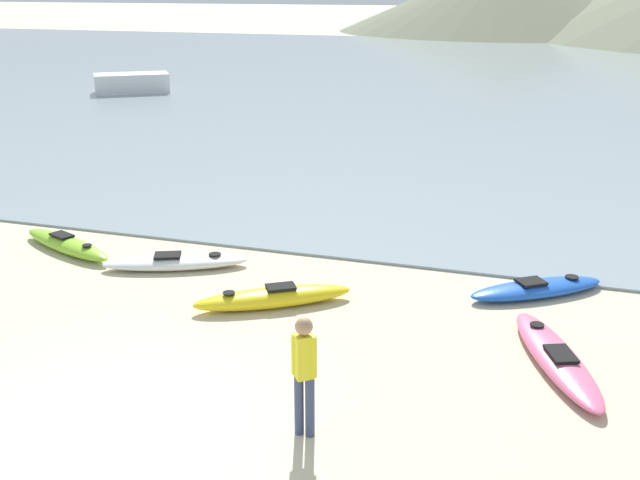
{
  "coord_description": "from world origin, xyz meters",
  "views": [
    {
      "loc": [
        5.4,
        -7.33,
        5.77
      ],
      "look_at": [
        0.69,
        7.23,
        0.5
      ],
      "focal_mm": 42.0,
      "sensor_mm": 36.0,
      "label": 1
    }
  ],
  "objects_px": {
    "person_near_foreground": "(304,369)",
    "kayak_on_sand_0": "(537,288)",
    "kayak_on_sand_6": "(556,357)",
    "moored_boat_0": "(132,83)",
    "kayak_on_sand_1": "(273,297)",
    "kayak_on_sand_2": "(66,244)",
    "kayak_on_sand_3": "(175,262)"
  },
  "relations": [
    {
      "from": "kayak_on_sand_6",
      "to": "person_near_foreground",
      "type": "distance_m",
      "value": 4.49
    },
    {
      "from": "kayak_on_sand_3",
      "to": "kayak_on_sand_1",
      "type": "bearing_deg",
      "value": -23.89
    },
    {
      "from": "kayak_on_sand_1",
      "to": "kayak_on_sand_2",
      "type": "bearing_deg",
      "value": 165.8
    },
    {
      "from": "kayak_on_sand_1",
      "to": "kayak_on_sand_3",
      "type": "xyz_separation_m",
      "value": [
        -2.7,
        1.2,
        -0.04
      ]
    },
    {
      "from": "kayak_on_sand_0",
      "to": "person_near_foreground",
      "type": "xyz_separation_m",
      "value": [
        -2.75,
        -5.89,
        0.85
      ]
    },
    {
      "from": "kayak_on_sand_1",
      "to": "kayak_on_sand_3",
      "type": "height_order",
      "value": "kayak_on_sand_1"
    },
    {
      "from": "kayak_on_sand_2",
      "to": "moored_boat_0",
      "type": "bearing_deg",
      "value": 118.04
    },
    {
      "from": "kayak_on_sand_0",
      "to": "kayak_on_sand_3",
      "type": "distance_m",
      "value": 7.45
    },
    {
      "from": "kayak_on_sand_0",
      "to": "moored_boat_0",
      "type": "relative_size",
      "value": 0.65
    },
    {
      "from": "kayak_on_sand_2",
      "to": "kayak_on_sand_6",
      "type": "relative_size",
      "value": 0.92
    },
    {
      "from": "kayak_on_sand_0",
      "to": "kayak_on_sand_1",
      "type": "distance_m",
      "value": 5.13
    },
    {
      "from": "person_near_foreground",
      "to": "kayak_on_sand_0",
      "type": "bearing_deg",
      "value": 64.95
    },
    {
      "from": "kayak_on_sand_0",
      "to": "kayak_on_sand_1",
      "type": "height_order",
      "value": "kayak_on_sand_1"
    },
    {
      "from": "kayak_on_sand_2",
      "to": "person_near_foreground",
      "type": "xyz_separation_m",
      "value": [
        7.52,
        -5.24,
        0.82
      ]
    },
    {
      "from": "kayak_on_sand_3",
      "to": "person_near_foreground",
      "type": "relative_size",
      "value": 1.8
    },
    {
      "from": "kayak_on_sand_3",
      "to": "person_near_foreground",
      "type": "bearing_deg",
      "value": -47.22
    },
    {
      "from": "kayak_on_sand_0",
      "to": "person_near_foreground",
      "type": "bearing_deg",
      "value": -115.05
    },
    {
      "from": "kayak_on_sand_6",
      "to": "moored_boat_0",
      "type": "xyz_separation_m",
      "value": [
        -22.9,
        25.08,
        0.44
      ]
    },
    {
      "from": "kayak_on_sand_3",
      "to": "kayak_on_sand_6",
      "type": "distance_m",
      "value": 8.07
    },
    {
      "from": "kayak_on_sand_2",
      "to": "kayak_on_sand_6",
      "type": "xyz_separation_m",
      "value": [
        10.7,
        -2.18,
        -0.03
      ]
    },
    {
      "from": "kayak_on_sand_6",
      "to": "kayak_on_sand_2",
      "type": "bearing_deg",
      "value": 168.5
    },
    {
      "from": "kayak_on_sand_2",
      "to": "kayak_on_sand_0",
      "type": "bearing_deg",
      "value": 3.64
    },
    {
      "from": "kayak_on_sand_3",
      "to": "moored_boat_0",
      "type": "height_order",
      "value": "moored_boat_0"
    },
    {
      "from": "kayak_on_sand_3",
      "to": "person_near_foreground",
      "type": "distance_m",
      "value": 6.89
    },
    {
      "from": "kayak_on_sand_6",
      "to": "moored_boat_0",
      "type": "distance_m",
      "value": 33.97
    },
    {
      "from": "kayak_on_sand_1",
      "to": "kayak_on_sand_3",
      "type": "relative_size",
      "value": 0.93
    },
    {
      "from": "kayak_on_sand_3",
      "to": "kayak_on_sand_6",
      "type": "bearing_deg",
      "value": -14.08
    },
    {
      "from": "person_near_foreground",
      "to": "moored_boat_0",
      "type": "distance_m",
      "value": 34.37
    },
    {
      "from": "kayak_on_sand_0",
      "to": "kayak_on_sand_6",
      "type": "height_order",
      "value": "kayak_on_sand_0"
    },
    {
      "from": "kayak_on_sand_1",
      "to": "kayak_on_sand_6",
      "type": "height_order",
      "value": "kayak_on_sand_1"
    },
    {
      "from": "kayak_on_sand_2",
      "to": "kayak_on_sand_6",
      "type": "distance_m",
      "value": 10.92
    },
    {
      "from": "kayak_on_sand_3",
      "to": "kayak_on_sand_0",
      "type": "bearing_deg",
      "value": 6.69
    }
  ]
}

